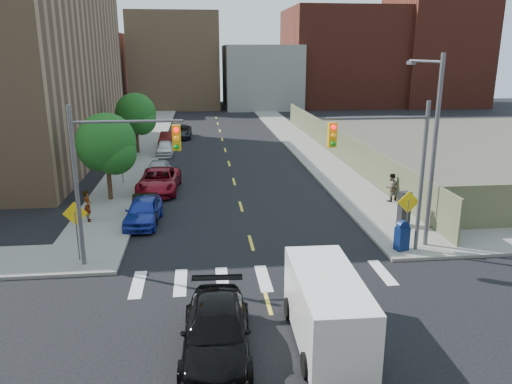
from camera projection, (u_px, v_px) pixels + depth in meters
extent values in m
plane|color=black|center=(276.00, 330.00, 16.77)|extent=(160.00, 160.00, 0.00)
cube|color=gray|center=(151.00, 135.00, 55.59)|extent=(3.50, 73.00, 0.15)
cube|color=gray|center=(288.00, 132.00, 57.26)|extent=(3.50, 73.00, 0.15)
cube|color=#666949|center=(335.00, 142.00, 44.23)|extent=(0.12, 44.00, 2.50)
cube|color=#592319|center=(74.00, 71.00, 79.68)|extent=(14.00, 18.00, 12.00)
cube|color=#8C6B4C|center=(176.00, 61.00, 82.92)|extent=(14.00, 16.00, 15.00)
cube|color=gray|center=(260.00, 76.00, 83.20)|extent=(12.00, 16.00, 10.00)
cube|color=#592319|center=(340.00, 57.00, 85.81)|extent=(18.00, 18.00, 16.00)
cube|color=#592319|center=(434.00, 51.00, 85.35)|extent=(14.00, 16.00, 18.00)
cylinder|color=#8C6B4C|center=(460.00, 21.00, 84.42)|extent=(1.80, 1.80, 28.00)
cylinder|color=#59595E|center=(77.00, 190.00, 20.74)|extent=(0.18, 0.18, 7.00)
cylinder|color=#59595E|center=(127.00, 122.00, 20.22)|extent=(4.50, 0.12, 0.12)
cube|color=#E5A50C|center=(177.00, 138.00, 20.62)|extent=(0.35, 0.30, 1.05)
cylinder|color=#59595E|center=(422.00, 180.00, 22.36)|extent=(0.18, 0.18, 7.00)
cylinder|color=#59595E|center=(377.00, 118.00, 21.35)|extent=(4.50, 0.12, 0.12)
cube|color=#E5A50C|center=(332.00, 135.00, 21.33)|extent=(0.35, 0.30, 1.05)
cylinder|color=#59595E|center=(434.00, 155.00, 22.64)|extent=(0.20, 0.20, 9.00)
cylinder|color=#59595E|center=(426.00, 61.00, 23.15)|extent=(0.12, 3.50, 0.12)
cube|color=#59595E|center=(411.00, 63.00, 24.71)|extent=(0.25, 0.60, 0.18)
cylinder|color=#59595E|center=(78.00, 237.00, 21.81)|extent=(0.06, 0.06, 2.40)
cube|color=yellow|center=(75.00, 213.00, 21.51)|extent=(1.06, 0.04, 1.06)
cylinder|color=#59595E|center=(407.00, 224.00, 23.43)|extent=(0.06, 0.06, 2.40)
cube|color=yellow|center=(408.00, 202.00, 23.13)|extent=(1.06, 0.04, 1.06)
cylinder|color=#59595E|center=(122.00, 168.00, 34.72)|extent=(0.06, 0.06, 2.40)
cube|color=yellow|center=(121.00, 153.00, 34.42)|extent=(1.06, 0.04, 1.06)
cylinder|color=#332114|center=(109.00, 181.00, 30.84)|extent=(0.28, 0.28, 2.64)
sphere|color=#154917|center=(106.00, 143.00, 30.19)|extent=(3.60, 3.60, 3.60)
sphere|color=#154917|center=(115.00, 153.00, 30.12)|extent=(2.64, 2.64, 2.64)
sphere|color=#154917|center=(101.00, 148.00, 30.64)|extent=(2.88, 2.88, 2.88)
cylinder|color=#332114|center=(137.00, 140.00, 45.18)|extent=(0.28, 0.28, 2.64)
sphere|color=#154917|center=(136.00, 113.00, 44.53)|extent=(3.60, 3.60, 3.60)
sphere|color=#154917|center=(141.00, 120.00, 44.46)|extent=(2.64, 2.64, 2.64)
sphere|color=#154917|center=(132.00, 117.00, 44.98)|extent=(2.88, 2.88, 2.88)
imported|color=#1C2F9C|center=(143.00, 211.00, 26.92)|extent=(2.01, 4.38, 1.45)
imported|color=black|center=(145.00, 208.00, 27.82)|extent=(1.67, 3.98, 1.28)
imported|color=maroon|center=(159.00, 181.00, 33.12)|extent=(2.85, 5.64, 1.53)
imported|color=#A2A4AA|center=(158.00, 170.00, 36.59)|extent=(1.95, 4.34, 1.24)
imported|color=silver|center=(165.00, 148.00, 44.84)|extent=(1.54, 3.80, 1.29)
imported|color=#460E0E|center=(168.00, 139.00, 49.20)|extent=(1.71, 4.22, 1.36)
imported|color=black|center=(181.00, 132.00, 53.85)|extent=(2.38, 4.97, 1.37)
imported|color=black|center=(216.00, 331.00, 15.32)|extent=(2.38, 5.30, 1.51)
cube|color=white|center=(327.00, 308.00, 15.78)|extent=(2.07, 5.13, 2.15)
cube|color=black|center=(315.00, 273.00, 17.58)|extent=(1.84, 1.21, 0.88)
cylinder|color=black|center=(289.00, 308.00, 17.53)|extent=(0.29, 0.75, 0.74)
cylinder|color=black|center=(341.00, 306.00, 17.70)|extent=(0.29, 0.75, 0.74)
cylinder|color=black|center=(307.00, 365.00, 14.35)|extent=(0.29, 0.75, 0.74)
cylinder|color=black|center=(370.00, 362.00, 14.51)|extent=(0.29, 0.75, 0.74)
cube|color=#0D1E4F|center=(402.00, 238.00, 23.04)|extent=(0.69, 0.61, 1.12)
cylinder|color=#0D1E4F|center=(403.00, 227.00, 22.89)|extent=(0.63, 0.43, 0.57)
cube|color=black|center=(404.00, 209.00, 26.18)|extent=(0.62, 0.55, 1.85)
imported|color=gray|center=(88.00, 206.00, 26.89)|extent=(0.59, 0.72, 1.71)
imported|color=gray|center=(391.00, 187.00, 30.50)|extent=(1.02, 0.91, 1.74)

